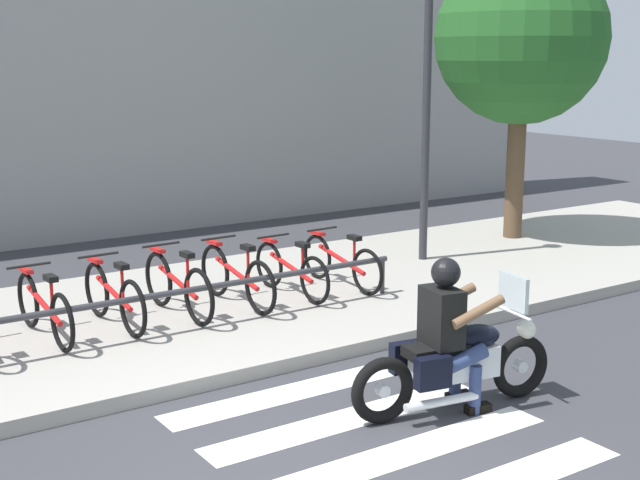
% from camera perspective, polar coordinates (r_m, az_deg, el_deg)
% --- Properties ---
extents(sidewalk, '(24.00, 4.40, 0.15)m').
position_cam_1_polar(sidewalk, '(10.37, -13.88, -5.63)').
color(sidewalk, '#A8A399').
rests_on(sidewalk, ground).
extents(crosswalk_stripe_2, '(2.80, 0.40, 0.01)m').
position_cam_1_polar(crosswalk_stripe_2, '(7.33, 5.60, -13.53)').
color(crosswalk_stripe_2, white).
rests_on(crosswalk_stripe_2, ground).
extents(crosswalk_stripe_3, '(2.80, 0.40, 0.01)m').
position_cam_1_polar(crosswalk_stripe_3, '(7.90, 1.83, -11.51)').
color(crosswalk_stripe_3, white).
rests_on(crosswalk_stripe_3, ground).
extents(crosswalk_stripe_4, '(2.80, 0.40, 0.01)m').
position_cam_1_polar(crosswalk_stripe_4, '(8.51, -1.36, -9.73)').
color(crosswalk_stripe_4, white).
rests_on(crosswalk_stripe_4, ground).
extents(motorcycle, '(2.05, 0.77, 1.19)m').
position_cam_1_polar(motorcycle, '(8.03, 8.79, -7.82)').
color(motorcycle, black).
rests_on(motorcycle, ground).
extents(rider, '(0.69, 0.61, 1.42)m').
position_cam_1_polar(rider, '(7.88, 8.37, -5.43)').
color(rider, black).
rests_on(rider, ground).
extents(bicycle_1, '(0.48, 1.67, 0.76)m').
position_cam_1_polar(bicycle_1, '(9.84, -17.45, -4.24)').
color(bicycle_1, black).
rests_on(bicycle_1, sidewalk).
extents(bicycle_2, '(0.48, 1.62, 0.78)m').
position_cam_1_polar(bicycle_2, '(10.07, -13.22, -3.58)').
color(bicycle_2, black).
rests_on(bicycle_2, sidewalk).
extents(bicycle_3, '(0.48, 1.67, 0.80)m').
position_cam_1_polar(bicycle_3, '(10.35, -9.20, -2.93)').
color(bicycle_3, black).
rests_on(bicycle_3, sidewalk).
extents(bicycle_4, '(0.48, 1.71, 0.79)m').
position_cam_1_polar(bicycle_4, '(10.69, -5.43, -2.37)').
color(bicycle_4, black).
rests_on(bicycle_4, sidewalk).
extents(bicycle_5, '(0.48, 1.61, 0.73)m').
position_cam_1_polar(bicycle_5, '(11.07, -1.90, -1.94)').
color(bicycle_5, black).
rests_on(bicycle_5, sidewalk).
extents(bicycle_6, '(0.48, 1.67, 0.73)m').
position_cam_1_polar(bicycle_6, '(11.49, 1.38, -1.42)').
color(bicycle_6, black).
rests_on(bicycle_6, sidewalk).
extents(bike_rack, '(5.26, 0.07, 0.49)m').
position_cam_1_polar(bike_rack, '(9.85, -7.85, -3.29)').
color(bike_rack, '#333338').
rests_on(bike_rack, sidewalk).
extents(street_lamp, '(0.28, 0.28, 4.59)m').
position_cam_1_polar(street_lamp, '(12.87, 6.95, 10.15)').
color(street_lamp, '#2D2D33').
rests_on(street_lamp, ground).
extents(tree_near_rack, '(2.78, 2.78, 4.80)m').
position_cam_1_polar(tree_near_rack, '(14.75, 12.92, 12.60)').
color(tree_near_rack, brown).
rests_on(tree_near_rack, ground).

